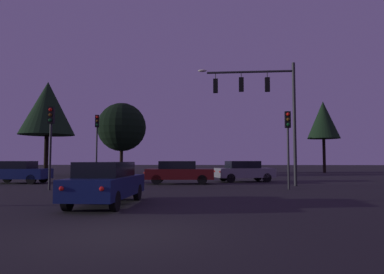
% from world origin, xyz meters
% --- Properties ---
extents(ground_plane, '(168.00, 168.00, 0.00)m').
position_xyz_m(ground_plane, '(0.00, 24.50, 0.00)').
color(ground_plane, black).
rests_on(ground_plane, ground).
extents(traffic_signal_mast_arm, '(6.12, 0.49, 7.70)m').
position_xyz_m(traffic_signal_mast_arm, '(5.24, 14.65, 5.40)').
color(traffic_signal_mast_arm, '#232326').
rests_on(traffic_signal_mast_arm, ground).
extents(traffic_light_corner_left, '(0.31, 0.35, 4.25)m').
position_xyz_m(traffic_light_corner_left, '(6.07, 11.89, 3.01)').
color(traffic_light_corner_left, '#232326').
rests_on(traffic_light_corner_left, ground).
extents(traffic_light_corner_right, '(0.32, 0.36, 4.44)m').
position_xyz_m(traffic_light_corner_right, '(-6.69, 10.73, 3.14)').
color(traffic_light_corner_right, '#232326').
rests_on(traffic_light_corner_right, ground).
extents(traffic_light_median, '(0.36, 0.38, 4.89)m').
position_xyz_m(traffic_light_median, '(-6.50, 17.61, 3.44)').
color(traffic_light_median, '#232326').
rests_on(traffic_light_median, ground).
extents(car_nearside_lane, '(1.79, 4.67, 1.52)m').
position_xyz_m(car_nearside_lane, '(-1.78, 4.77, 0.80)').
color(car_nearside_lane, '#0F1947').
rests_on(car_nearside_lane, ground).
extents(car_crossing_left, '(4.63, 1.98, 1.52)m').
position_xyz_m(car_crossing_left, '(-0.29, 15.96, 0.80)').
color(car_crossing_left, '#4C0F0F').
rests_on(car_crossing_left, ground).
extents(car_crossing_right, '(4.13, 1.87, 1.52)m').
position_xyz_m(car_crossing_right, '(-11.32, 15.84, 0.79)').
color(car_crossing_right, '#0F1947').
rests_on(car_crossing_right, ground).
extents(car_far_lane, '(4.52, 2.95, 1.52)m').
position_xyz_m(car_far_lane, '(4.25, 18.61, 0.80)').
color(car_far_lane, gray).
rests_on(car_far_lane, ground).
extents(tree_behind_sign, '(4.02, 4.02, 9.08)m').
position_xyz_m(tree_behind_sign, '(15.99, 37.84, 6.66)').
color(tree_behind_sign, black).
rests_on(tree_behind_sign, ground).
extents(tree_left_far, '(5.76, 5.76, 8.39)m').
position_xyz_m(tree_left_far, '(-8.88, 33.52, 5.50)').
color(tree_left_far, black).
rests_on(tree_left_far, ground).
extents(tree_center_horizon, '(5.36, 5.36, 9.43)m').
position_xyz_m(tree_center_horizon, '(-14.52, 26.32, 6.73)').
color(tree_center_horizon, black).
rests_on(tree_center_horizon, ground).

